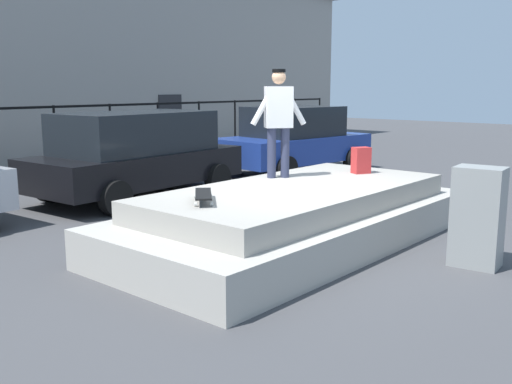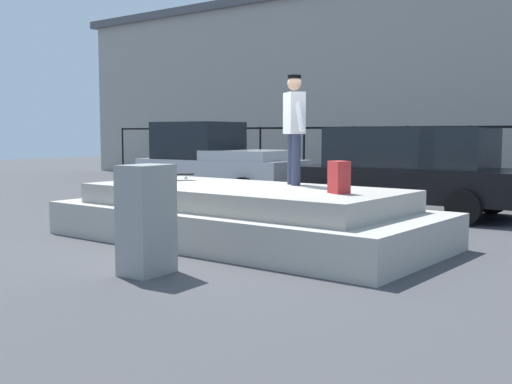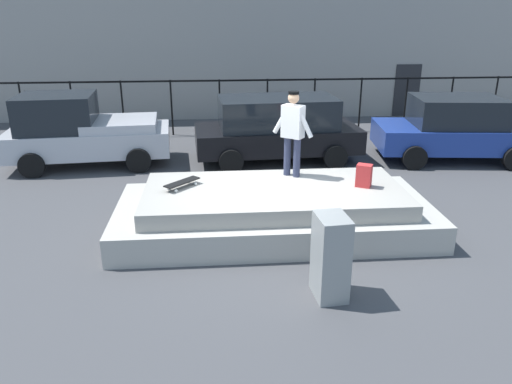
# 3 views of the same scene
# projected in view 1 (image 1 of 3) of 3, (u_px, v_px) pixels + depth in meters

# --- Properties ---
(ground_plane) EXTENTS (60.00, 60.00, 0.00)m
(ground_plane) POSITION_uv_depth(u_px,v_px,m) (300.00, 245.00, 8.49)
(ground_plane) COLOR #424244
(concrete_ledge) EXTENTS (6.00, 2.78, 0.84)m
(concrete_ledge) POSITION_uv_depth(u_px,v_px,m) (298.00, 216.00, 8.59)
(concrete_ledge) COLOR #ADA89E
(concrete_ledge) RESTS_ON ground_plane
(skateboarder) EXTENTS (0.77, 0.63, 1.71)m
(skateboarder) POSITION_uv_depth(u_px,v_px,m) (279.00, 116.00, 9.13)
(skateboarder) COLOR #2D334C
(skateboarder) RESTS_ON concrete_ledge
(skateboard) EXTENTS (0.68, 0.70, 0.12)m
(skateboard) POSITION_uv_depth(u_px,v_px,m) (203.00, 194.00, 7.31)
(skateboard) COLOR black
(skateboard) RESTS_ON concrete_ledge
(backpack) EXTENTS (0.34, 0.31, 0.44)m
(backpack) POSITION_uv_depth(u_px,v_px,m) (361.00, 160.00, 9.72)
(backpack) COLOR red
(backpack) RESTS_ON concrete_ledge
(car_black_hatchback_mid) EXTENTS (4.62, 2.44, 1.77)m
(car_black_hatchback_mid) POSITION_uv_depth(u_px,v_px,m) (136.00, 153.00, 11.91)
(car_black_hatchback_mid) COLOR black
(car_black_hatchback_mid) RESTS_ON ground_plane
(car_blue_sedan_far) EXTENTS (4.45, 2.57, 1.76)m
(car_blue_sedan_far) POSITION_uv_depth(u_px,v_px,m) (293.00, 139.00, 15.43)
(car_blue_sedan_far) COLOR navy
(car_blue_sedan_far) RESTS_ON ground_plane
(utility_box) EXTENTS (0.50, 0.64, 1.29)m
(utility_box) POSITION_uv_depth(u_px,v_px,m) (478.00, 217.00, 7.38)
(utility_box) COLOR gray
(utility_box) RESTS_ON ground_plane
(fence_row) EXTENTS (24.06, 0.06, 1.84)m
(fence_row) POSITION_uv_depth(u_px,v_px,m) (23.00, 133.00, 13.36)
(fence_row) COLOR black
(fence_row) RESTS_ON ground_plane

